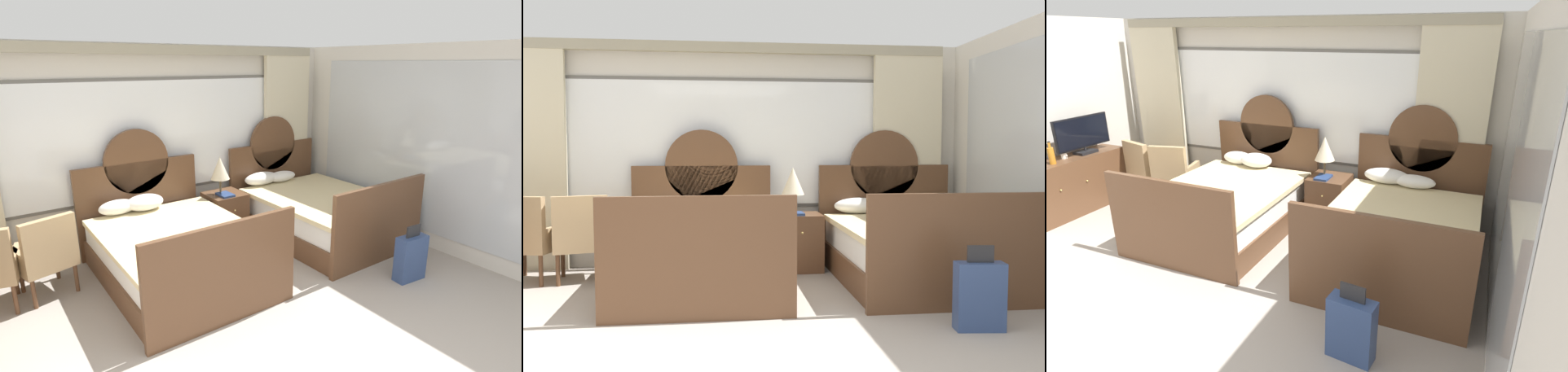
# 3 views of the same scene
# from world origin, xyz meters

# --- Properties ---
(wall_back_window) EXTENTS (5.85, 0.22, 2.70)m
(wall_back_window) POSITION_xyz_m (0.00, 4.19, 1.40)
(wall_back_window) COLOR beige
(wall_back_window) RESTS_ON ground_plane
(bed_near_window) EXTENTS (1.64, 2.26, 1.64)m
(bed_near_window) POSITION_xyz_m (-0.28, 3.00, 0.36)
(bed_near_window) COLOR brown
(bed_near_window) RESTS_ON ground_plane
(bed_near_mirror) EXTENTS (1.64, 2.26, 1.64)m
(bed_near_mirror) POSITION_xyz_m (1.96, 3.00, 0.36)
(bed_near_mirror) COLOR brown
(bed_near_mirror) RESTS_ON ground_plane
(nightstand_between_beds) EXTENTS (0.52, 0.54, 0.66)m
(nightstand_between_beds) POSITION_xyz_m (0.84, 3.72, 0.33)
(nightstand_between_beds) COLOR brown
(nightstand_between_beds) RESTS_ON ground_plane
(table_lamp_on_nightstand) EXTENTS (0.27, 0.27, 0.54)m
(table_lamp_on_nightstand) POSITION_xyz_m (0.77, 3.72, 1.04)
(table_lamp_on_nightstand) COLOR brown
(table_lamp_on_nightstand) RESTS_ON nightstand_between_beds
(book_on_nightstand) EXTENTS (0.18, 0.26, 0.03)m
(book_on_nightstand) POSITION_xyz_m (0.79, 3.62, 0.67)
(book_on_nightstand) COLOR navy
(book_on_nightstand) RESTS_ON nightstand_between_beds
(armchair_by_window_left) EXTENTS (0.67, 0.67, 0.93)m
(armchair_by_window_left) POSITION_xyz_m (-1.57, 3.44, 0.50)
(armchair_by_window_left) COLOR tan
(armchair_by_window_left) RESTS_ON ground_plane
(armchair_by_window_centre) EXTENTS (0.67, 0.67, 0.93)m
(armchair_by_window_centre) POSITION_xyz_m (-2.10, 3.44, 0.50)
(armchair_by_window_centre) COLOR tan
(armchair_by_window_centre) RESTS_ON ground_plane
(suitcase_on_floor) EXTENTS (0.39, 0.20, 0.68)m
(suitcase_on_floor) POSITION_xyz_m (1.92, 1.36, 0.28)
(suitcase_on_floor) COLOR navy
(suitcase_on_floor) RESTS_ON ground_plane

